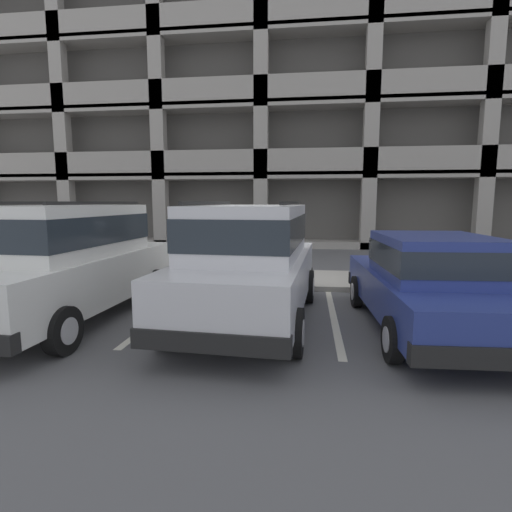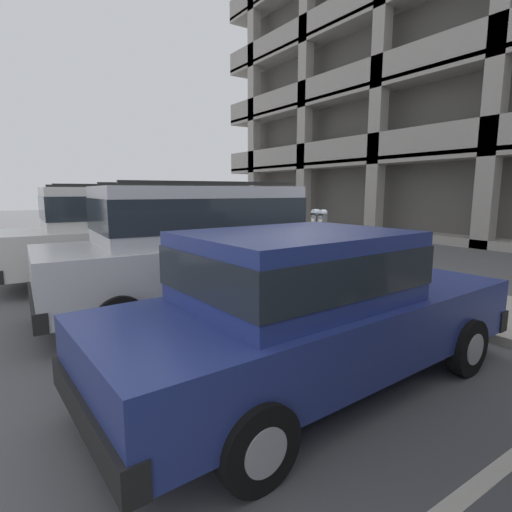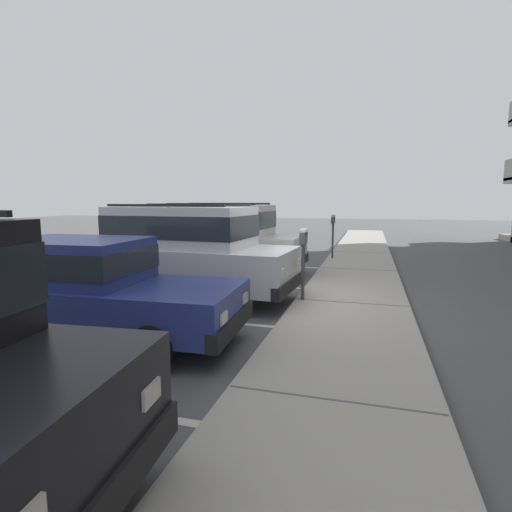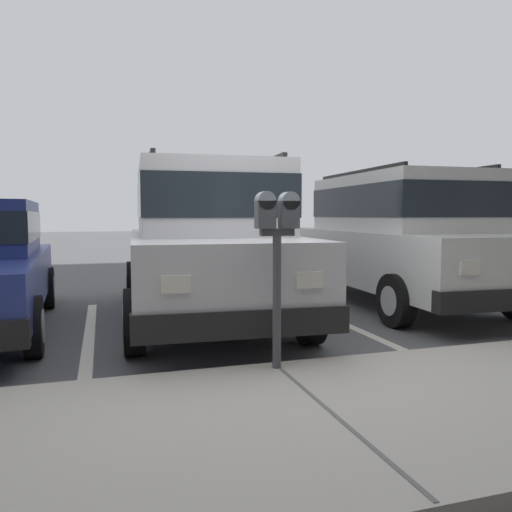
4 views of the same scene
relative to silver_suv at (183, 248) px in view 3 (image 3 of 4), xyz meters
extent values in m
cube|color=#565659|center=(-0.10, 2.23, -1.14)|extent=(80.00, 80.00, 0.10)
cube|color=#ADA89E|center=(-0.10, 3.53, -1.03)|extent=(40.00, 2.20, 0.12)
cube|color=#606060|center=(-8.10, 3.53, -0.97)|extent=(0.03, 2.16, 0.00)
cube|color=#606060|center=(-4.10, 3.53, -0.97)|extent=(0.03, 2.16, 0.00)
cube|color=#606060|center=(-0.10, 3.53, -0.97)|extent=(0.03, 2.16, 0.00)
cube|color=#606060|center=(3.90, 3.53, -0.97)|extent=(0.03, 2.16, 0.00)
cube|color=silver|center=(-4.69, 0.83, -1.08)|extent=(0.12, 4.80, 0.01)
cube|color=silver|center=(-1.63, 0.83, -1.08)|extent=(0.12, 4.80, 0.01)
cube|color=silver|center=(1.43, 0.83, -1.08)|extent=(0.12, 4.80, 0.01)
cube|color=silver|center=(4.49, 0.83, -1.08)|extent=(0.12, 4.80, 0.01)
cube|color=silver|center=(0.00, 0.02, -0.36)|extent=(2.10, 4.80, 0.80)
cube|color=silver|center=(0.00, -0.03, 0.46)|extent=(1.78, 3.00, 0.84)
cube|color=#232B33|center=(0.00, -0.03, 0.48)|extent=(1.81, 3.03, 0.46)
cube|color=black|center=(0.13, 2.33, -0.64)|extent=(1.88, 0.27, 0.24)
cube|color=black|center=(-0.13, -2.28, -0.64)|extent=(1.88, 0.27, 0.24)
cube|color=silver|center=(0.70, 2.35, -0.28)|extent=(0.24, 0.04, 0.14)
cube|color=silver|center=(-0.43, 2.41, -0.28)|extent=(0.24, 0.04, 0.14)
cylinder|color=black|center=(0.98, 1.43, -0.76)|extent=(0.24, 0.67, 0.66)
cylinder|color=#B2B2B7|center=(0.98, 1.43, -0.76)|extent=(0.24, 0.37, 0.36)
cylinder|color=black|center=(-0.82, 1.53, -0.76)|extent=(0.24, 0.67, 0.66)
cylinder|color=#B2B2B7|center=(-0.82, 1.53, -0.76)|extent=(0.24, 0.37, 0.36)
cylinder|color=black|center=(0.82, -1.48, -0.76)|extent=(0.24, 0.67, 0.66)
cylinder|color=#B2B2B7|center=(0.82, -1.48, -0.76)|extent=(0.24, 0.37, 0.36)
cylinder|color=black|center=(-0.98, -1.38, -0.76)|extent=(0.24, 0.67, 0.66)
cylinder|color=#B2B2B7|center=(-0.98, -1.38, -0.76)|extent=(0.24, 0.37, 0.36)
cube|color=black|center=(0.69, -0.07, 0.92)|extent=(0.20, 2.62, 0.05)
cube|color=black|center=(-0.69, 0.01, 0.92)|extent=(0.20, 2.62, 0.05)
cube|color=silver|center=(-3.10, -0.31, -0.36)|extent=(2.03, 4.77, 0.80)
cube|color=silver|center=(-3.10, -0.36, 0.46)|extent=(1.74, 2.98, 0.84)
cube|color=#232B33|center=(-3.10, -0.36, 0.48)|extent=(1.76, 3.00, 0.46)
cube|color=black|center=(-3.01, 2.00, -0.64)|extent=(1.88, 0.24, 0.24)
cube|color=black|center=(-3.20, -2.62, -0.64)|extent=(1.88, 0.24, 0.24)
cube|color=silver|center=(-2.44, 2.03, -0.28)|extent=(0.24, 0.04, 0.14)
cube|color=silver|center=(-3.58, 2.07, -0.28)|extent=(0.24, 0.04, 0.14)
cylinder|color=black|center=(-2.14, 1.11, -0.76)|extent=(0.23, 0.67, 0.66)
cylinder|color=#B2B2B7|center=(-2.14, 1.11, -0.76)|extent=(0.23, 0.37, 0.36)
cylinder|color=black|center=(-3.94, 1.18, -0.76)|extent=(0.23, 0.67, 0.66)
cylinder|color=#B2B2B7|center=(-3.94, 1.18, -0.76)|extent=(0.23, 0.37, 0.36)
cylinder|color=black|center=(-2.26, -1.80, -0.76)|extent=(0.23, 0.67, 0.66)
cylinder|color=#B2B2B7|center=(-2.26, -1.80, -0.76)|extent=(0.23, 0.37, 0.36)
cylinder|color=black|center=(-4.06, -1.73, -0.76)|extent=(0.23, 0.67, 0.66)
cylinder|color=#B2B2B7|center=(-4.06, -1.73, -0.76)|extent=(0.23, 0.37, 0.36)
cube|color=black|center=(-2.42, -0.39, 0.92)|extent=(0.16, 2.62, 0.05)
cube|color=black|center=(-3.79, -0.33, 0.92)|extent=(0.16, 2.62, 0.05)
cube|color=navy|center=(2.81, -0.10, -0.49)|extent=(1.91, 4.48, 0.60)
cube|color=navy|center=(2.83, -0.40, 0.13)|extent=(1.59, 2.05, 0.64)
cube|color=#232B33|center=(2.83, -0.40, 0.15)|extent=(1.61, 2.07, 0.35)
cube|color=black|center=(2.71, 2.05, -0.67)|extent=(1.74, 0.24, 0.24)
cube|color=silver|center=(3.23, 2.13, -0.43)|extent=(0.24, 0.04, 0.14)
cube|color=silver|center=(2.18, 2.08, -0.43)|extent=(0.24, 0.04, 0.14)
cylinder|color=black|center=(3.58, 1.30, -0.79)|extent=(0.19, 0.61, 0.60)
cylinder|color=#B2B2B7|center=(3.58, 1.30, -0.79)|extent=(0.20, 0.34, 0.33)
cylinder|color=black|center=(1.91, 1.22, -0.79)|extent=(0.19, 0.61, 0.60)
cylinder|color=#B2B2B7|center=(1.91, 1.22, -0.79)|extent=(0.20, 0.34, 0.33)
cylinder|color=black|center=(2.04, -1.51, -0.79)|extent=(0.19, 0.61, 0.60)
cylinder|color=#B2B2B7|center=(2.04, -1.51, -0.79)|extent=(0.20, 0.34, 0.33)
cube|color=black|center=(6.06, 2.45, -0.64)|extent=(1.88, 0.32, 0.24)
cube|color=silver|center=(5.48, 2.45, -0.28)|extent=(0.24, 0.05, 0.14)
cylinder|color=black|center=(5.23, 1.53, -0.76)|extent=(0.26, 0.67, 0.66)
cylinder|color=#B2B2B7|center=(5.23, 1.53, -0.76)|extent=(0.25, 0.38, 0.36)
cylinder|color=#47474C|center=(-0.08, 2.58, -0.43)|extent=(0.07, 0.07, 1.08)
cube|color=#47474C|center=(-0.08, 2.58, 0.14)|extent=(0.28, 0.06, 0.06)
cube|color=#515459|center=(-0.18, 2.58, 0.28)|extent=(0.15, 0.11, 0.22)
cylinder|color=#9EA8B2|center=(-0.18, 2.58, 0.39)|extent=(0.15, 0.11, 0.15)
cube|color=#B7B293|center=(-0.18, 2.52, 0.24)|extent=(0.08, 0.01, 0.08)
cube|color=#515459|center=(0.02, 2.58, 0.28)|extent=(0.15, 0.11, 0.22)
cylinder|color=#9EA8B2|center=(0.02, 2.58, 0.39)|extent=(0.15, 0.11, 0.15)
cube|color=#B7B293|center=(0.02, 2.52, 0.24)|extent=(0.08, 0.01, 0.08)
cylinder|color=#47474C|center=(-6.20, 2.61, -0.40)|extent=(0.07, 0.07, 1.15)
cube|color=#47474C|center=(-6.20, 2.61, 0.21)|extent=(0.28, 0.06, 0.06)
cube|color=#424447|center=(-6.30, 2.61, 0.35)|extent=(0.15, 0.11, 0.22)
cylinder|color=#8C99A3|center=(-6.30, 2.61, 0.46)|extent=(0.15, 0.11, 0.15)
cube|color=#B7B293|center=(-6.30, 2.55, 0.31)|extent=(0.08, 0.01, 0.08)
cube|color=#424447|center=(-6.10, 2.61, 0.35)|extent=(0.15, 0.11, 0.22)
cylinder|color=#8C99A3|center=(-6.10, 2.61, 0.46)|extent=(0.15, 0.11, 0.15)
cube|color=#B7B293|center=(-6.10, 2.55, 0.31)|extent=(0.08, 0.01, 0.08)
camera|label=1|loc=(0.96, -6.55, 0.95)|focal=28.00mm
camera|label=2|loc=(5.61, -2.73, 0.82)|focal=28.00mm
camera|label=3|loc=(7.73, 3.83, 1.02)|focal=28.00mm
camera|label=4|loc=(1.26, 6.35, 0.28)|focal=35.00mm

